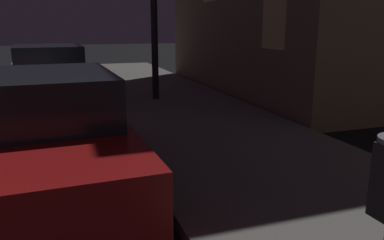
% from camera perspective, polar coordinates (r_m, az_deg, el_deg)
% --- Properties ---
extents(car_red, '(2.07, 4.23, 1.43)m').
position_cam_1_polar(car_red, '(4.79, -20.70, -2.17)').
color(car_red, maroon).
rests_on(car_red, ground).
extents(car_silver, '(2.25, 4.39, 1.43)m').
position_cam_1_polar(car_silver, '(10.68, -20.16, 6.32)').
color(car_silver, '#B7B7BF').
rests_on(car_silver, ground).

